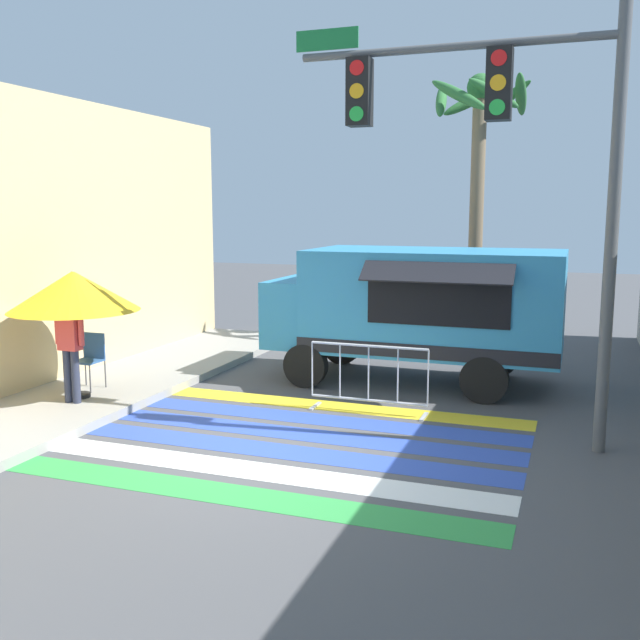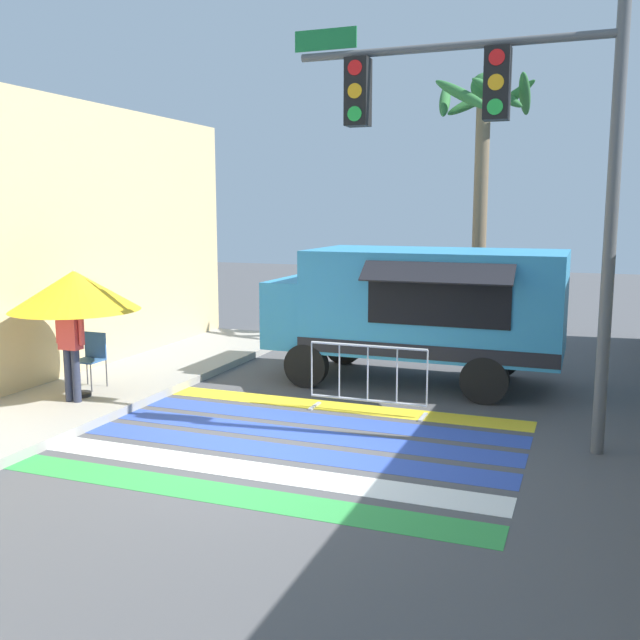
# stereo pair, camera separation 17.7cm
# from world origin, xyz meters

# --- Properties ---
(ground_plane) EXTENTS (60.00, 60.00, 0.00)m
(ground_plane) POSITION_xyz_m (0.00, 0.00, 0.00)
(ground_plane) COLOR #4C4C4F
(crosswalk_painted) EXTENTS (6.40, 4.36, 0.01)m
(crosswalk_painted) POSITION_xyz_m (0.00, 0.69, 0.00)
(crosswalk_painted) COLOR green
(crosswalk_painted) RESTS_ON ground_plane
(food_truck) EXTENTS (5.22, 2.71, 2.44)m
(food_truck) POSITION_xyz_m (0.85, 4.67, 1.45)
(food_truck) COLOR #338CBF
(food_truck) RESTS_ON ground_plane
(traffic_signal_pole) EXTENTS (4.32, 0.29, 5.74)m
(traffic_signal_pole) POSITION_xyz_m (2.61, 1.72, 4.07)
(traffic_signal_pole) COLOR #515456
(traffic_signal_pole) RESTS_ON ground_plane
(patio_umbrella) EXTENTS (2.05, 2.05, 2.06)m
(patio_umbrella) POSITION_xyz_m (-3.86, 1.26, 1.87)
(patio_umbrella) COLOR black
(patio_umbrella) RESTS_ON sidewalk_left
(folding_chair) EXTENTS (0.43, 0.43, 0.94)m
(folding_chair) POSITION_xyz_m (-4.06, 1.84, 0.70)
(folding_chair) COLOR #4C4C51
(folding_chair) RESTS_ON sidewalk_left
(vendor_person) EXTENTS (0.53, 0.24, 1.79)m
(vendor_person) POSITION_xyz_m (-3.74, 0.96, 1.17)
(vendor_person) COLOR #2D3347
(vendor_person) RESTS_ON sidewalk_left
(barricade_front) EXTENTS (1.90, 0.44, 1.08)m
(barricade_front) POSITION_xyz_m (0.67, 2.46, 0.53)
(barricade_front) COLOR #B7BABF
(barricade_front) RESTS_ON ground_plane
(palm_tree) EXTENTS (2.24, 2.39, 6.11)m
(palm_tree) POSITION_xyz_m (1.43, 8.58, 4.44)
(palm_tree) COLOR #7A664C
(palm_tree) RESTS_ON ground_plane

